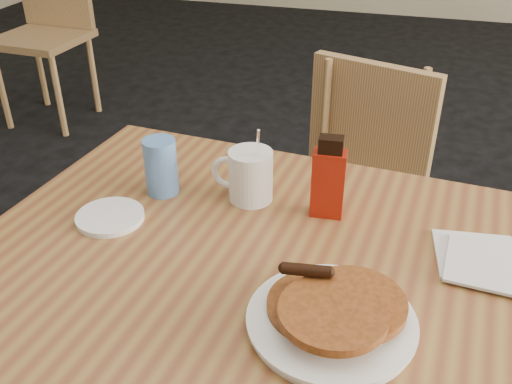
% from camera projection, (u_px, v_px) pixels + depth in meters
% --- Properties ---
extents(main_table, '(1.38, 0.99, 0.75)m').
position_uv_depth(main_table, '(306.00, 287.00, 1.04)').
color(main_table, olive).
rests_on(main_table, floor).
extents(chair_main_far, '(0.50, 0.51, 0.87)m').
position_uv_depth(chair_main_far, '(361.00, 185.00, 1.73)').
color(chair_main_far, tan).
rests_on(chair_main_far, floor).
extents(chair_wall_extra, '(0.48, 0.48, 1.01)m').
position_uv_depth(chair_wall_extra, '(47.00, 14.00, 3.21)').
color(chair_wall_extra, tan).
rests_on(chair_wall_extra, floor).
extents(pancake_plate, '(0.27, 0.27, 0.08)m').
position_uv_depth(pancake_plate, '(332.00, 315.00, 0.89)').
color(pancake_plate, white).
rests_on(pancake_plate, main_table).
extents(coffee_mug, '(0.13, 0.09, 0.18)m').
position_uv_depth(coffee_mug, '(249.00, 175.00, 1.20)').
color(coffee_mug, white).
rests_on(coffee_mug, main_table).
extents(syrup_bottle, '(0.07, 0.05, 0.17)m').
position_uv_depth(syrup_bottle, '(328.00, 180.00, 1.14)').
color(syrup_bottle, maroon).
rests_on(syrup_bottle, main_table).
extents(napkin_stack, '(0.18, 0.19, 0.01)m').
position_uv_depth(napkin_stack, '(483.00, 261.00, 1.03)').
color(napkin_stack, silver).
rests_on(napkin_stack, main_table).
extents(blue_tumbler, '(0.09, 0.09, 0.12)m').
position_uv_depth(blue_tumbler, '(161.00, 166.00, 1.22)').
color(blue_tumbler, '#598AD0').
rests_on(blue_tumbler, main_table).
extents(side_saucer, '(0.18, 0.18, 0.01)m').
position_uv_depth(side_saucer, '(110.00, 217.00, 1.15)').
color(side_saucer, white).
rests_on(side_saucer, main_table).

